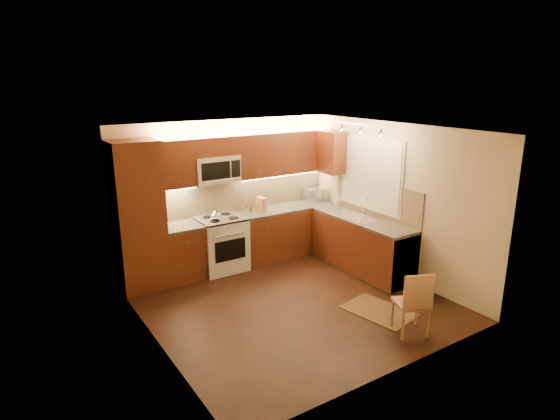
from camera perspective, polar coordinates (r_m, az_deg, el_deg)
floor at (r=6.98m, az=1.46°, el=-11.16°), size 4.00×4.00×0.01m
ceiling at (r=6.26m, az=1.62°, el=9.72°), size 4.00×4.00×0.01m
wall_back at (r=8.18m, az=-6.44°, el=2.15°), size 4.00×0.01×2.50m
wall_front at (r=5.09m, az=14.49°, el=-6.78°), size 4.00×0.01×2.50m
wall_left at (r=5.68m, az=-15.40°, el=-4.47°), size 0.01×4.00×2.50m
wall_right at (r=7.78m, az=13.76°, el=1.09°), size 0.01×4.00×2.50m
pantry at (r=7.36m, az=-16.88°, el=-0.79°), size 0.70×0.60×2.30m
base_cab_back_left at (r=7.77m, az=-11.79°, el=-5.14°), size 0.62×0.60×0.86m
counter_back_left at (r=7.63m, az=-11.98°, el=-1.98°), size 0.62×0.60×0.04m
base_cab_back_right at (r=8.66m, az=0.79°, el=-2.63°), size 1.92×0.60×0.86m
counter_back_right at (r=8.52m, az=0.80°, el=0.24°), size 1.92×0.60×0.04m
base_cab_right at (r=8.08m, az=9.87°, el=-4.22°), size 0.60×2.00×0.86m
counter_right at (r=7.94m, az=10.02°, el=-1.17°), size 0.60×2.00×0.04m
dishwasher at (r=7.62m, az=13.44°, el=-5.67°), size 0.58×0.60×0.84m
backsplash_back at (r=8.34m, az=-4.25°, el=2.12°), size 3.30×0.02×0.60m
backsplash_right at (r=8.05m, az=11.64°, el=1.35°), size 0.02×2.00×0.60m
upper_cab_back_left at (r=7.51m, az=-12.76°, el=5.52°), size 0.62×0.35×0.75m
upper_cab_back_right at (r=8.42m, az=0.35°, el=6.98°), size 1.92×0.35×0.75m
upper_cab_bridge at (r=7.74m, az=-8.04°, el=7.70°), size 0.76×0.35×0.31m
upper_cab_right_corner at (r=8.54m, az=6.37°, el=7.01°), size 0.35×0.50×0.75m
stove at (r=8.00m, az=-7.13°, el=-4.10°), size 0.76×0.65×0.92m
microwave at (r=7.78m, az=-7.89°, el=4.95°), size 0.76×0.38×0.44m
window_frame at (r=8.07m, az=11.02°, el=4.32°), size 0.03×1.44×1.24m
window_blinds at (r=8.05m, az=10.92°, el=4.31°), size 0.02×1.36×1.16m
sink at (r=8.02m, az=9.32°, el=-0.26°), size 0.52×0.86×0.15m
faucet at (r=8.12m, az=10.29°, el=0.44°), size 0.20×0.04×0.30m
track_light_bar at (r=7.54m, az=9.74°, el=10.22°), size 0.04×1.20×0.03m
kettle at (r=7.68m, az=-7.84°, el=-0.56°), size 0.19×0.19×0.20m
toaster_oven at (r=8.97m, az=4.21°, el=1.91°), size 0.42×0.32×0.24m
knife_block at (r=8.23m, az=-2.29°, el=0.70°), size 0.14×0.20×0.25m
spice_jar_a at (r=8.27m, az=-4.54°, el=0.18°), size 0.05×0.05×0.09m
spice_jar_b at (r=8.25m, az=-3.61°, el=0.15°), size 0.06×0.06×0.09m
spice_jar_c at (r=8.25m, az=-3.79°, el=0.18°), size 0.05×0.05×0.10m
spice_jar_d at (r=8.47m, az=-2.69°, el=0.56°), size 0.05×0.05×0.08m
soap_bottle at (r=8.74m, az=7.04°, el=1.32°), size 0.11×0.11×0.20m
rug at (r=6.86m, az=11.95°, el=-11.94°), size 0.81×1.06×0.01m
dining_chair at (r=6.26m, az=15.67°, el=-10.68°), size 0.50×0.50×0.87m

